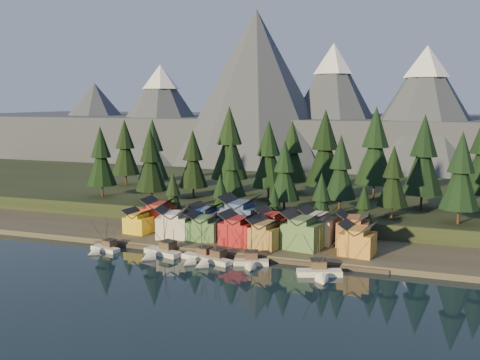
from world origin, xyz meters
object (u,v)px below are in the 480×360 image
(boat_4, at_px, (251,257))
(house_back_1, at_px, (205,218))
(house_front_0, at_px, (138,220))
(boat_0, at_px, (102,244))
(house_back_0, at_px, (159,213))
(boat_2, at_px, (198,253))
(house_front_1, at_px, (173,222))
(boat_5, at_px, (320,267))
(boat_1, at_px, (159,247))
(boat_3, at_px, (211,255))

(boat_4, height_order, house_back_1, house_back_1)
(house_front_0, bearing_deg, boat_0, -88.94)
(boat_0, height_order, house_back_0, house_back_0)
(boat_0, height_order, boat_2, boat_2)
(house_back_0, height_order, house_back_1, house_back_0)
(boat_0, xyz_separation_m, boat_2, (27.34, 0.90, 0.06))
(house_front_1, bearing_deg, boat_5, -33.10)
(boat_0, distance_m, boat_2, 27.36)
(boat_2, bearing_deg, house_front_1, 146.57)
(boat_1, distance_m, boat_5, 42.81)
(boat_2, distance_m, boat_4, 13.98)
(boat_3, distance_m, house_back_1, 25.73)
(boat_0, xyz_separation_m, boat_5, (58.86, -1.39, 0.33))
(house_front_0, distance_m, house_front_1, 11.97)
(boat_3, xyz_separation_m, boat_5, (27.47, -1.22, 0.18))
(boat_1, distance_m, house_front_0, 20.72)
(boat_0, relative_size, house_front_0, 1.32)
(boat_0, distance_m, boat_1, 16.24)
(boat_5, height_order, house_back_1, boat_5)
(boat_3, bearing_deg, house_back_0, 156.75)
(boat_1, bearing_deg, house_front_1, 118.15)
(boat_2, distance_m, house_back_1, 23.24)
(boat_0, height_order, boat_1, boat_1)
(boat_0, bearing_deg, house_front_0, 97.84)
(boat_1, distance_m, boat_3, 15.33)
(boat_3, bearing_deg, boat_0, -162.68)
(boat_4, xyz_separation_m, house_back_0, (-36.19, 21.21, 4.24))
(boat_3, bearing_deg, house_back_1, 134.07)
(boat_5, distance_m, house_back_1, 45.76)
(boat_2, distance_m, house_front_0, 30.01)
(boat_4, xyz_separation_m, boat_5, (17.55, -2.75, 0.07))
(boat_0, distance_m, house_front_0, 16.54)
(house_back_0, relative_size, house_back_1, 1.08)
(boat_3, bearing_deg, house_front_0, 168.88)
(boat_5, relative_size, house_back_1, 1.39)
(boat_0, bearing_deg, house_front_1, 61.39)
(boat_1, xyz_separation_m, house_front_1, (-2.61, 13.26, 3.73))
(boat_3, relative_size, house_front_1, 1.13)
(boat_4, xyz_separation_m, house_back_1, (-21.24, 21.24, 3.80))
(boat_5, height_order, house_back_0, house_back_0)
(boat_1, xyz_separation_m, boat_4, (25.15, -0.22, -0.09))
(house_front_1, bearing_deg, boat_2, -58.72)
(boat_4, bearing_deg, boat_0, 166.17)
(boat_2, bearing_deg, house_front_0, 161.20)
(boat_3, bearing_deg, boat_1, -168.94)
(boat_5, bearing_deg, boat_2, 157.15)
(boat_3, height_order, house_front_1, house_front_1)
(house_front_0, height_order, house_front_1, house_front_1)
(house_front_1, bearing_deg, boat_3, -53.48)
(boat_4, height_order, house_front_0, boat_4)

